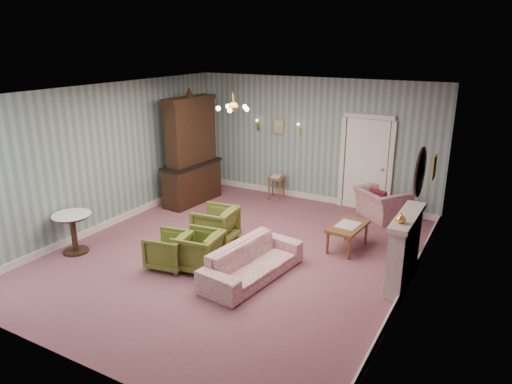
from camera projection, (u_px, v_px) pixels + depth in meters
The scene contains 27 objects.
floor at pixel (236, 254), 8.53m from camera, with size 7.00×7.00×0.00m, color #874F5A.
ceiling at pixel (233, 92), 7.63m from camera, with size 7.00×7.00×0.00m, color white.
wall_back at pixel (313, 141), 10.98m from camera, with size 6.00×6.00×0.00m, color slate.
wall_front at pixel (68, 255), 5.17m from camera, with size 6.00×6.00×0.00m, color slate.
wall_left at pixel (108, 157), 9.47m from camera, with size 7.00×7.00×0.00m, color slate.
wall_right at pixel (414, 206), 6.69m from camera, with size 7.00×7.00×0.00m, color slate.
wall_right_floral at pixel (413, 206), 6.69m from camera, with size 7.00×7.00×0.00m, color #AC5680.
door at pixel (366, 163), 10.46m from camera, with size 1.12×0.12×2.16m, color white, non-canonical shape.
olive_chair_a at pixel (169, 249), 7.96m from camera, with size 0.65×0.61×0.67m, color #5B6222.
olive_chair_b at pixel (199, 249), 7.87m from camera, with size 0.70×0.66×0.72m, color #5B6222.
olive_chair_c at pixel (215, 223), 8.96m from camera, with size 0.73×0.68×0.75m, color #5B6222.
sofa_chintz at pixel (252, 256), 7.59m from camera, with size 1.94×0.57×0.76m, color #993D54.
wingback_chair at pixel (382, 199), 10.10m from camera, with size 1.01×0.66×0.88m, color #993D54.
dresser at pixel (191, 148), 10.83m from camera, with size 0.55×1.59×2.64m, color black, non-canonical shape.
fireplace at pixel (404, 249), 7.35m from camera, with size 0.30×1.40×1.16m, color beige, non-canonical shape.
mantel_vase at pixel (401, 218), 6.83m from camera, with size 0.15×0.15×0.15m, color gold.
oval_mirror at pixel (420, 172), 6.91m from camera, with size 0.04×0.76×0.84m, color white, non-canonical shape.
framed_print at pixel (434, 168), 8.11m from camera, with size 0.04×0.34×0.42m, color gold, non-canonical shape.
coffee_table at pixel (347, 237), 8.67m from camera, with size 0.52×0.94×0.48m, color brown, non-canonical shape.
side_table_black at pixel (404, 240), 8.42m from camera, with size 0.37×0.37×0.55m, color black, non-canonical shape.
pedestal_table at pixel (74, 233), 8.49m from camera, with size 0.68×0.68×0.74m, color black, non-canonical shape.
nesting_table at pixel (276, 187), 11.41m from camera, with size 0.35×0.45×0.59m, color brown, non-canonical shape.
gilt_mirror_back at pixel (278, 127), 11.29m from camera, with size 0.28×0.06×0.36m, color gold, non-canonical shape.
sconce_left at pixel (258, 125), 11.53m from camera, with size 0.16×0.12×0.30m, color gold, non-canonical shape.
sconce_right at pixel (299, 129), 11.02m from camera, with size 0.16×0.12×0.30m, color gold, non-canonical shape.
chandelier at pixel (234, 108), 7.71m from camera, with size 0.56×0.56×0.36m, color gold, non-canonical shape.
burgundy_cushion at pixel (378, 199), 9.99m from camera, with size 0.38×0.10×0.38m, color maroon.
Camera 1 is at (4.10, -6.59, 3.71)m, focal length 33.00 mm.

